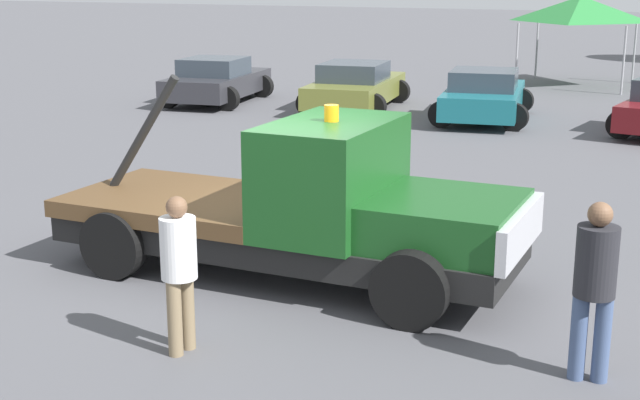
# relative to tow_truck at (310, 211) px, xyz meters

# --- Properties ---
(ground_plane) EXTENTS (160.00, 160.00, 0.00)m
(ground_plane) POSITION_rel_tow_truck_xyz_m (-0.36, 0.00, -0.90)
(ground_plane) COLOR #545459
(tow_truck) EXTENTS (6.05, 2.33, 2.51)m
(tow_truck) POSITION_rel_tow_truck_xyz_m (0.00, 0.00, 0.00)
(tow_truck) COLOR black
(tow_truck) RESTS_ON ground
(person_near_truck) EXTENTS (0.39, 0.39, 1.77)m
(person_near_truck) POSITION_rel_tow_truck_xyz_m (3.66, -1.54, 0.12)
(person_near_truck) COLOR #475B84
(person_near_truck) RESTS_ON ground
(person_at_hood) EXTENTS (0.37, 0.37, 1.66)m
(person_at_hood) POSITION_rel_tow_truck_xyz_m (-0.25, -2.60, 0.06)
(person_at_hood) COLOR #847051
(person_at_hood) RESTS_ON ground
(parked_car_charcoal) EXTENTS (2.87, 4.44, 1.34)m
(parked_car_charcoal) POSITION_rel_tow_truck_xyz_m (-9.10, 13.01, -0.25)
(parked_car_charcoal) COLOR #2D2D33
(parked_car_charcoal) RESTS_ON ground
(parked_car_olive) EXTENTS (2.87, 4.85, 1.34)m
(parked_car_olive) POSITION_rel_tow_truck_xyz_m (-4.85, 13.47, -0.25)
(parked_car_olive) COLOR olive
(parked_car_olive) RESTS_ON ground
(parked_car_teal) EXTENTS (2.89, 4.55, 1.34)m
(parked_car_teal) POSITION_rel_tow_truck_xyz_m (-1.08, 13.10, -0.25)
(parked_car_teal) COLOR #196670
(parked_car_teal) RESTS_ON ground
(canopy_tent_green) EXTENTS (3.43, 3.43, 2.99)m
(canopy_tent_green) POSITION_rel_tow_truck_xyz_m (-0.01, 21.47, 1.66)
(canopy_tent_green) COLOR #9E9EA3
(canopy_tent_green) RESTS_ON ground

